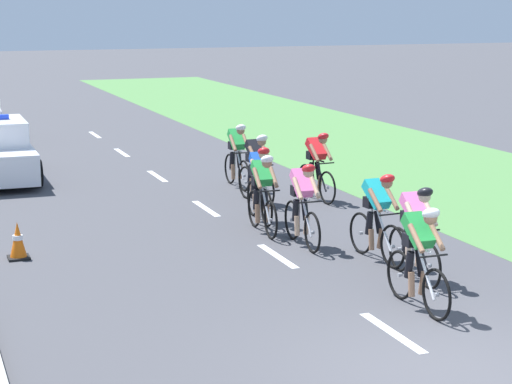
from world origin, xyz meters
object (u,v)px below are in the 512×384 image
object	(u,v)px
cyclist_third	(378,215)
cyclist_fifth	(263,192)
cyclist_lead	(419,256)
cyclist_fourth	(303,203)
cyclist_second	(415,231)
cyclist_eighth	(317,165)
cyclist_seventh	(256,167)
traffic_cone_near	(18,241)
cyclist_sixth	(260,182)
cyclist_ninth	(237,154)

from	to	relation	value
cyclist_third	cyclist_fifth	world-z (taller)	same
cyclist_third	cyclist_lead	bearing A→B (deg)	-105.01
cyclist_lead	cyclist_fourth	world-z (taller)	same
cyclist_lead	cyclist_second	xyz separation A→B (m)	(0.68, 1.27, 0.00)
cyclist_second	cyclist_eighth	xyz separation A→B (m)	(1.07, 5.99, 0.00)
cyclist_third	cyclist_seventh	xyz separation A→B (m)	(-0.24, 5.02, 0.00)
cyclist_seventh	cyclist_third	bearing A→B (deg)	-87.22
cyclist_seventh	traffic_cone_near	xyz separation A→B (m)	(-5.35, -2.75, -0.48)
cyclist_sixth	cyclist_ninth	bearing A→B (deg)	77.72
cyclist_lead	cyclist_fifth	size ratio (longest dim) A/B	1.00
cyclist_lead	cyclist_fifth	distance (m)	4.93
cyclist_eighth	cyclist_seventh	bearing A→B (deg)	171.41
cyclist_second	cyclist_lead	bearing A→B (deg)	-118.25
cyclist_fourth	cyclist_lead	bearing A→B (deg)	-88.13
cyclist_second	cyclist_fourth	size ratio (longest dim) A/B	1.00
traffic_cone_near	cyclist_ninth	bearing A→B (deg)	39.21
cyclist_second	cyclist_seventh	xyz separation A→B (m)	(-0.27, 6.19, 0.00)
cyclist_second	cyclist_fourth	distance (m)	2.63
cyclist_seventh	cyclist_eighth	distance (m)	1.35
cyclist_seventh	cyclist_fifth	bearing A→B (deg)	-108.39
cyclist_ninth	traffic_cone_near	size ratio (longest dim) A/B	2.69
cyclist_fifth	traffic_cone_near	xyz separation A→B (m)	(-4.50, -0.20, -0.48)
cyclist_third	cyclist_fourth	world-z (taller)	same
cyclist_fourth	cyclist_second	bearing A→B (deg)	-72.19
cyclist_fifth	traffic_cone_near	size ratio (longest dim) A/B	2.69
cyclist_lead	cyclist_eighth	distance (m)	7.47
cyclist_lead	cyclist_eighth	xyz separation A→B (m)	(1.75, 7.26, 0.00)
cyclist_third	cyclist_fifth	bearing A→B (deg)	113.82
cyclist_third	cyclist_ninth	distance (m)	6.79
cyclist_lead	cyclist_eighth	size ratio (longest dim) A/B	1.00
cyclist_seventh	cyclist_fourth	bearing A→B (deg)	-98.22
cyclist_fifth	cyclist_ninth	distance (m)	4.44
cyclist_ninth	cyclist_second	bearing A→B (deg)	-89.42
cyclist_second	cyclist_third	world-z (taller)	same
cyclist_sixth	cyclist_seventh	xyz separation A→B (m)	(0.55, 1.64, 0.00)
cyclist_third	cyclist_sixth	bearing A→B (deg)	103.21
cyclist_fourth	cyclist_ninth	bearing A→B (deg)	82.46
cyclist_third	cyclist_seventh	bearing A→B (deg)	92.78
traffic_cone_near	cyclist_sixth	bearing A→B (deg)	13.08
cyclist_second	cyclist_eighth	distance (m)	6.09
cyclist_third	cyclist_ninth	world-z (taller)	same
cyclist_sixth	cyclist_third	bearing A→B (deg)	-76.79
cyclist_second	cyclist_ninth	size ratio (longest dim) A/B	1.00
cyclist_third	cyclist_seventh	world-z (taller)	same
cyclist_fourth	cyclist_eighth	size ratio (longest dim) A/B	1.00
cyclist_fourth	cyclist_fifth	size ratio (longest dim) A/B	1.00
cyclist_fifth	cyclist_ninth	size ratio (longest dim) A/B	1.00
cyclist_third	cyclist_fourth	xyz separation A→B (m)	(-0.78, 1.33, 0.00)
cyclist_sixth	cyclist_ninth	distance (m)	3.48
cyclist_seventh	traffic_cone_near	size ratio (longest dim) A/B	2.69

